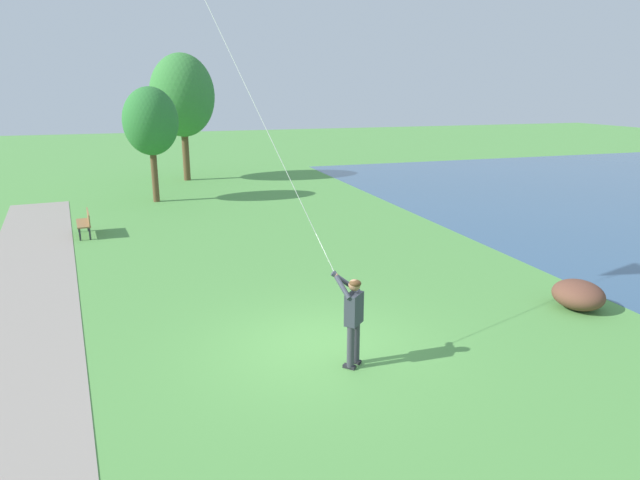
{
  "coord_description": "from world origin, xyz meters",
  "views": [
    {
      "loc": [
        -3.23,
        -10.02,
        5.11
      ],
      "look_at": [
        0.18,
        0.53,
        2.11
      ],
      "focal_mm": 31.73,
      "sensor_mm": 36.0,
      "label": 1
    }
  ],
  "objects_px": {
    "person_kite_flyer": "(353,314)",
    "tree_treeline_left": "(182,96)",
    "park_bench_near_walkway": "(85,221)",
    "lakeside_shrub": "(578,295)",
    "tree_behind_path": "(151,122)"
  },
  "relations": [
    {
      "from": "person_kite_flyer",
      "to": "tree_treeline_left",
      "type": "distance_m",
      "value": 23.98
    },
    {
      "from": "park_bench_near_walkway",
      "to": "tree_behind_path",
      "type": "bearing_deg",
      "value": 64.97
    },
    {
      "from": "tree_behind_path",
      "to": "tree_treeline_left",
      "type": "bearing_deg",
      "value": 72.06
    },
    {
      "from": "person_kite_flyer",
      "to": "park_bench_near_walkway",
      "type": "distance_m",
      "value": 13.27
    },
    {
      "from": "lakeside_shrub",
      "to": "tree_treeline_left",
      "type": "bearing_deg",
      "value": 107.38
    },
    {
      "from": "tree_treeline_left",
      "to": "lakeside_shrub",
      "type": "height_order",
      "value": "tree_treeline_left"
    },
    {
      "from": "park_bench_near_walkway",
      "to": "tree_behind_path",
      "type": "distance_m",
      "value": 6.98
    },
    {
      "from": "tree_behind_path",
      "to": "tree_treeline_left",
      "type": "relative_size",
      "value": 0.74
    },
    {
      "from": "tree_behind_path",
      "to": "tree_treeline_left",
      "type": "xyz_separation_m",
      "value": [
        1.93,
        5.97,
        1.04
      ]
    },
    {
      "from": "tree_treeline_left",
      "to": "tree_behind_path",
      "type": "bearing_deg",
      "value": -107.94
    },
    {
      "from": "person_kite_flyer",
      "to": "tree_treeline_left",
      "type": "relative_size",
      "value": 0.26
    },
    {
      "from": "park_bench_near_walkway",
      "to": "lakeside_shrub",
      "type": "height_order",
      "value": "park_bench_near_walkway"
    },
    {
      "from": "tree_behind_path",
      "to": "tree_treeline_left",
      "type": "height_order",
      "value": "tree_treeline_left"
    },
    {
      "from": "person_kite_flyer",
      "to": "park_bench_near_walkway",
      "type": "relative_size",
      "value": 1.19
    },
    {
      "from": "park_bench_near_walkway",
      "to": "tree_behind_path",
      "type": "xyz_separation_m",
      "value": [
        2.64,
        5.66,
        3.11
      ]
    }
  ]
}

